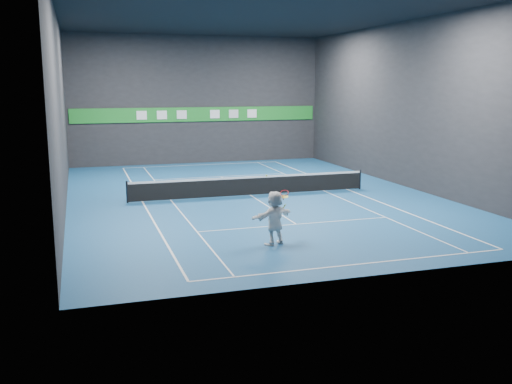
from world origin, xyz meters
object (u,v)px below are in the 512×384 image
object	(u,v)px
tennis_net	(251,185)
tennis_racket	(284,195)
player	(275,218)
tennis_ball	(267,176)

from	to	relation	value
tennis_net	tennis_racket	bearing A→B (deg)	-99.28
tennis_net	tennis_racket	distance (m)	9.07
player	tennis_net	size ratio (longest dim) A/B	0.15
player	tennis_ball	distance (m)	1.56
tennis_racket	player	bearing A→B (deg)	-172.69
tennis_net	tennis_ball	bearing A→B (deg)	-103.44
tennis_ball	tennis_racket	distance (m)	1.01
tennis_ball	player	bearing A→B (deg)	1.90
player	tennis_racket	xyz separation A→B (m)	(0.37, 0.05, 0.79)
tennis_ball	tennis_racket	size ratio (longest dim) A/B	0.09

